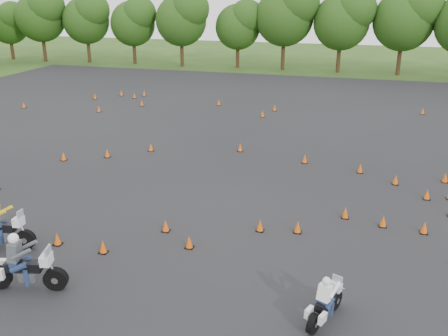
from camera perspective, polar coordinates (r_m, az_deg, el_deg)
name	(u,v)px	position (r m, az deg, el deg)	size (l,w,h in m)	color
ground	(196,231)	(19.39, -3.25, -7.23)	(140.00, 140.00, 0.00)	#2D5119
asphalt_pad	(235,177)	(24.64, 1.27, -1.08)	(62.00, 62.00, 0.00)	black
treeline	(343,34)	(51.50, 13.41, 14.69)	(86.65, 32.37, 10.67)	#234413
traffic_cones	(230,171)	(24.82, 0.74, -0.37)	(36.26, 33.02, 0.45)	#DD5309
rider_grey	(25,261)	(16.64, -21.75, -9.86)	(2.52, 0.77, 1.94)	#45484D
rider_yellow	(0,225)	(19.45, -24.23, -5.91)	(2.44, 0.75, 1.88)	yellow
rider_white	(325,297)	(14.56, 11.52, -14.29)	(1.94, 0.60, 1.50)	white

